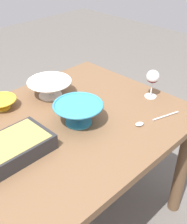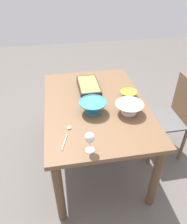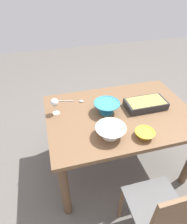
{
  "view_description": "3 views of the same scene",
  "coord_description": "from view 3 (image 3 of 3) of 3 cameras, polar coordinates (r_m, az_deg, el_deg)",
  "views": [
    {
      "loc": [
        0.65,
        0.92,
        1.58
      ],
      "look_at": [
        -0.19,
        0.09,
        0.81
      ],
      "focal_mm": 46.19,
      "sensor_mm": 36.0,
      "label": 1
    },
    {
      "loc": [
        -1.67,
        0.31,
        1.9
      ],
      "look_at": [
        -0.25,
        0.06,
        0.84
      ],
      "focal_mm": 34.87,
      "sensor_mm": 36.0,
      "label": 2
    },
    {
      "loc": [
        -0.61,
        -1.31,
        1.88
      ],
      "look_at": [
        -0.25,
        0.04,
        0.79
      ],
      "focal_mm": 30.87,
      "sensor_mm": 36.0,
      "label": 3
    }
  ],
  "objects": [
    {
      "name": "ground_plane",
      "position": [
        2.37,
        6.33,
        -14.78
      ],
      "size": [
        8.0,
        8.0,
        0.0
      ],
      "primitive_type": "plane",
      "color": "#5B5651"
    },
    {
      "name": "dining_table",
      "position": [
        1.9,
        7.66,
        -2.88
      ],
      "size": [
        1.37,
        0.95,
        0.76
      ],
      "color": "brown",
      "rests_on": "ground_plane"
    },
    {
      "name": "chair",
      "position": [
        1.59,
        19.89,
        -26.34
      ],
      "size": [
        0.4,
        0.4,
        0.91
      ],
      "color": "#595959",
      "rests_on": "ground_plane"
    },
    {
      "name": "wine_glass",
      "position": [
        1.77,
        -11.43,
        2.58
      ],
      "size": [
        0.07,
        0.07,
        0.16
      ],
      "color": "white",
      "rests_on": "dining_table"
    },
    {
      "name": "casserole_dish",
      "position": [
        1.93,
        15.17,
        2.4
      ],
      "size": [
        0.39,
        0.2,
        0.07
      ],
      "color": "#262628",
      "rests_on": "dining_table"
    },
    {
      "name": "mixing_bowl",
      "position": [
        1.79,
        3.92,
        1.52
      ],
      "size": [
        0.25,
        0.25,
        0.11
      ],
      "color": "teal",
      "rests_on": "dining_table"
    },
    {
      "name": "small_bowl",
      "position": [
        1.55,
        5.07,
        -5.63
      ],
      "size": [
        0.25,
        0.25,
        0.1
      ],
      "color": "white",
      "rests_on": "dining_table"
    },
    {
      "name": "serving_bowl",
      "position": [
        1.61,
        14.91,
        -6.21
      ],
      "size": [
        0.16,
        0.16,
        0.06
      ],
      "color": "yellow",
      "rests_on": "dining_table"
    },
    {
      "name": "serving_spoon",
      "position": [
        1.97,
        -5.31,
        3.27
      ],
      "size": [
        0.26,
        0.1,
        0.01
      ],
      "color": "silver",
      "rests_on": "dining_table"
    }
  ]
}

